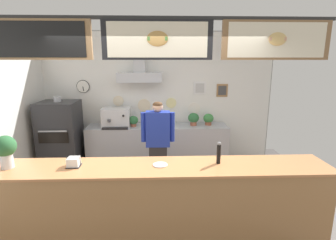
# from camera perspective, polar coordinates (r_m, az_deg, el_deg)

# --- Properties ---
(ground_plane) EXTENTS (5.94, 5.94, 0.00)m
(ground_plane) POSITION_cam_1_polar(r_m,az_deg,el_deg) (4.04, -1.95, -20.79)
(ground_plane) COLOR #3F3A38
(back_wall_assembly) EXTENTS (4.95, 2.73, 2.84)m
(back_wall_assembly) POSITION_cam_1_polar(r_m,az_deg,el_deg) (5.62, -2.38, 5.41)
(back_wall_assembly) COLOR gray
(back_wall_assembly) RESTS_ON ground_plane
(service_counter) EXTENTS (4.12, 0.64, 1.01)m
(service_counter) POSITION_cam_1_polar(r_m,az_deg,el_deg) (3.40, -1.97, -17.80)
(service_counter) COLOR #B77F4C
(service_counter) RESTS_ON ground_plane
(back_prep_counter) EXTENTS (2.92, 0.58, 0.90)m
(back_prep_counter) POSITION_cam_1_polar(r_m,az_deg,el_deg) (5.62, -2.21, -5.78)
(back_prep_counter) COLOR #A3A5AD
(back_prep_counter) RESTS_ON ground_plane
(pizza_oven) EXTENTS (0.72, 0.73, 1.56)m
(pizza_oven) POSITION_cam_1_polar(r_m,az_deg,el_deg) (5.60, -22.22, -3.69)
(pizza_oven) COLOR #232326
(pizza_oven) RESTS_ON ground_plane
(shop_worker) EXTENTS (0.55, 0.22, 1.59)m
(shop_worker) POSITION_cam_1_polar(r_m,az_deg,el_deg) (4.35, -2.17, -5.69)
(shop_worker) COLOR #232328
(shop_worker) RESTS_ON ground_plane
(espresso_machine) EXTENTS (0.56, 0.47, 0.38)m
(espresso_machine) POSITION_cam_1_polar(r_m,az_deg,el_deg) (5.49, -11.15, 0.51)
(espresso_machine) COLOR silver
(espresso_machine) RESTS_ON back_prep_counter
(potted_oregano) EXTENTS (0.23, 0.23, 0.26)m
(potted_oregano) POSITION_cam_1_polar(r_m,az_deg,el_deg) (5.52, 5.57, 0.33)
(potted_oregano) COLOR #9E563D
(potted_oregano) RESTS_ON back_prep_counter
(potted_basil) EXTENTS (0.24, 0.24, 0.27)m
(potted_basil) POSITION_cam_1_polar(r_m,az_deg,el_deg) (5.43, -0.36, 0.26)
(potted_basil) COLOR beige
(potted_basil) RESTS_ON back_prep_counter
(potted_sage) EXTENTS (0.21, 0.21, 0.24)m
(potted_sage) POSITION_cam_1_polar(r_m,az_deg,el_deg) (5.59, 8.77, 0.24)
(potted_sage) COLOR #9E563D
(potted_sage) RESTS_ON back_prep_counter
(potted_thyme) EXTENTS (0.20, 0.20, 0.22)m
(potted_thyme) POSITION_cam_1_polar(r_m,az_deg,el_deg) (5.45, -7.52, -0.15)
(potted_thyme) COLOR #9E563D
(potted_thyme) RESTS_ON back_prep_counter
(napkin_holder) EXTENTS (0.16, 0.16, 0.13)m
(napkin_holder) POSITION_cam_1_polar(r_m,az_deg,el_deg) (3.33, -19.79, -8.64)
(napkin_holder) COLOR #262628
(napkin_holder) RESTS_ON service_counter
(pepper_grinder) EXTENTS (0.05, 0.05, 0.27)m
(pepper_grinder) POSITION_cam_1_polar(r_m,az_deg,el_deg) (3.25, 10.97, -7.00)
(pepper_grinder) COLOR black
(pepper_grinder) RESTS_ON service_counter
(basil_vase) EXTENTS (0.25, 0.25, 0.39)m
(basil_vase) POSITION_cam_1_polar(r_m,az_deg,el_deg) (3.57, -31.82, -5.51)
(basil_vase) COLOR silver
(basil_vase) RESTS_ON service_counter
(condiment_plate) EXTENTS (0.18, 0.18, 0.01)m
(condiment_plate) POSITION_cam_1_polar(r_m,az_deg,el_deg) (3.18, -1.68, -9.69)
(condiment_plate) COLOR white
(condiment_plate) RESTS_ON service_counter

